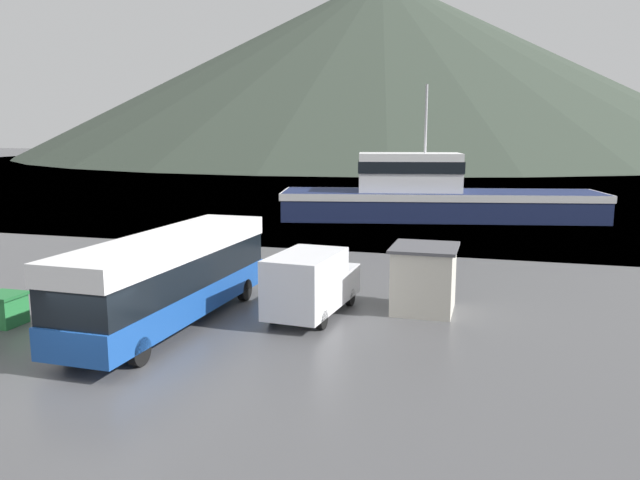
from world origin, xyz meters
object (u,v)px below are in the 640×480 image
Objects in this scene: fishing_boat at (433,195)px; dock_kiosk at (424,278)px; storage_bin at (4,309)px; tour_bus at (170,275)px; delivery_van at (311,282)px.

fishing_boat is 26.32m from dock_kiosk.
fishing_boat is 34.44m from storage_bin.
delivery_van is (4.55, 2.41, -0.54)m from tour_bus.
delivery_van is 4.45m from dock_kiosk.
delivery_van is at bearing -154.56° from dock_kiosk.
tour_bus is 0.43× the size of fishing_boat.
storage_bin is 0.46× the size of dock_kiosk.
tour_bus is at bearing -153.24° from dock_kiosk.
fishing_boat is at bearing 91.23° from delivery_van.
fishing_boat reaches higher than dock_kiosk.
tour_bus reaches higher than delivery_van.
storage_bin is at bearing -157.27° from dock_kiosk.
tour_bus is 6.19m from storage_bin.
tour_bus is 8.50× the size of storage_bin.
delivery_van is 28.18m from fishing_boat.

